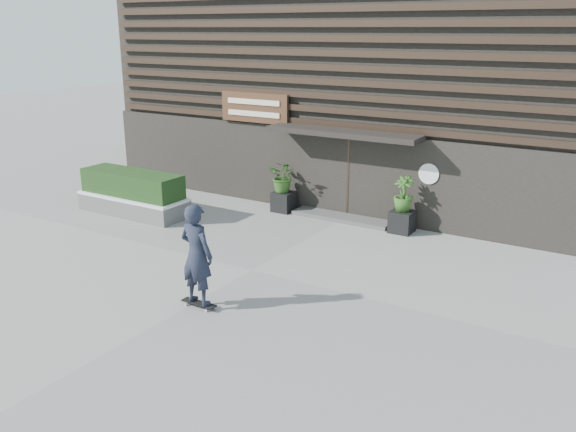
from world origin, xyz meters
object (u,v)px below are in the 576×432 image
Objects in this scene: planter_pot_left at (284,202)px; planter_pot_right at (402,222)px; skateboarder at (197,255)px; raised_bed at (134,205)px.

planter_pot_left is 3.80m from planter_pot_right.
planter_pot_left is at bearing 107.81° from skateboarder.
planter_pot_right is at bearing 0.00° from planter_pot_left.
planter_pot_left is 6.91m from skateboarder.
raised_bed is at bearing -161.18° from planter_pot_right.
skateboarder reaches higher than planter_pot_left.
raised_bed is (-3.70, -2.56, -0.05)m from planter_pot_left.
skateboarder is at bearing -104.59° from planter_pot_right.
skateboarder is at bearing -72.19° from planter_pot_left.
planter_pot_right is 0.17× the size of raised_bed.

